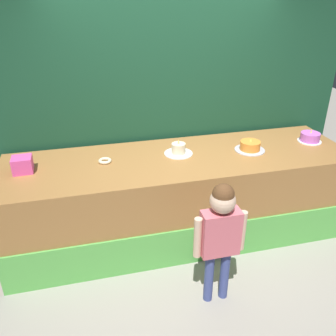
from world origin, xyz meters
TOP-DOWN VIEW (x-y plane):
  - ground_plane at (0.00, 0.00)m, footprint 12.00×12.00m
  - stage_platform at (0.00, 0.52)m, footprint 3.61×1.07m
  - curtain_backdrop at (0.00, 1.15)m, footprint 4.25×0.08m
  - child_figure at (0.05, -0.50)m, footprint 0.45×0.21m
  - pink_box at (-1.53, 0.57)m, footprint 0.19×0.18m
  - donut at (-0.77, 0.59)m, footprint 0.13×0.13m
  - cake_left at (0.00, 0.61)m, footprint 0.30×0.30m
  - cake_center at (0.77, 0.51)m, footprint 0.32×0.32m
  - cake_right at (1.53, 0.57)m, footprint 0.26×0.26m

SIDE VIEW (x-z plane):
  - ground_plane at x=0.00m, z-range 0.00..0.00m
  - stage_platform at x=0.00m, z-range 0.00..0.94m
  - child_figure at x=0.05m, z-range 0.17..1.34m
  - donut at x=-0.77m, z-range 0.94..0.97m
  - cake_center at x=0.77m, z-range 0.92..1.06m
  - cake_left at x=0.00m, z-range 0.91..1.07m
  - cake_right at x=1.53m, z-range 0.91..1.07m
  - pink_box at x=-1.53m, z-range 0.94..1.09m
  - curtain_backdrop at x=0.00m, z-range 0.00..2.72m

